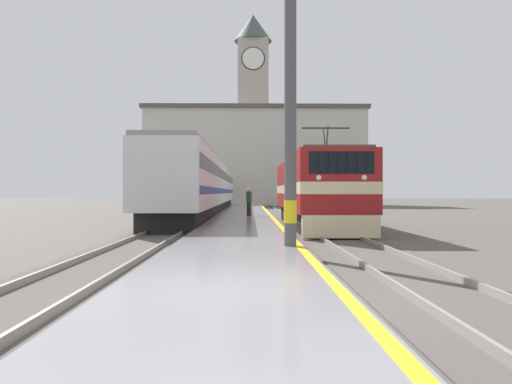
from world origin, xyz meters
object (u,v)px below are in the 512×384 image
(locomotive_train, at_px, (315,191))
(passenger_train, at_px, (206,186))
(catenary_mast, at_px, (292,101))
(person_on_platform, at_px, (249,201))
(clock_tower, at_px, (253,103))

(locomotive_train, relative_size, passenger_train, 0.36)
(catenary_mast, relative_size, person_on_platform, 4.72)
(locomotive_train, relative_size, clock_tower, 0.50)
(catenary_mast, height_order, person_on_platform, catenary_mast)
(passenger_train, relative_size, clock_tower, 1.40)
(catenary_mast, bearing_deg, passenger_train, 99.81)
(passenger_train, distance_m, catenary_mast, 26.67)
(locomotive_train, bearing_deg, passenger_train, 114.28)
(clock_tower, bearing_deg, person_on_platform, -90.75)
(catenary_mast, height_order, clock_tower, clock_tower)
(catenary_mast, distance_m, person_on_platform, 16.99)
(locomotive_train, xyz_separation_m, passenger_train, (-6.64, 14.71, 0.42))
(catenary_mast, bearing_deg, clock_tower, 90.50)
(catenary_mast, distance_m, clock_tower, 63.83)
(person_on_platform, relative_size, clock_tower, 0.06)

